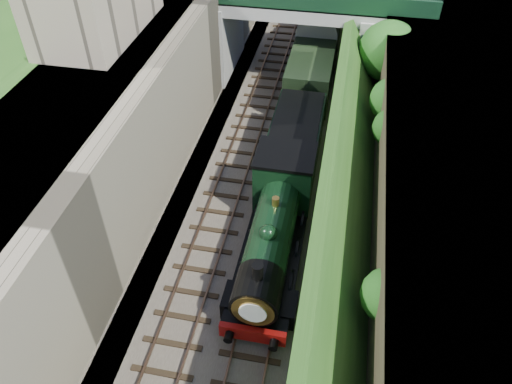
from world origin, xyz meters
name	(u,v)px	position (x,y,z in m)	size (l,w,h in m)	color
ground	(216,371)	(0.00, 0.00, 0.00)	(160.00, 160.00, 0.00)	#1E4714
trackbed	(290,103)	(0.00, 20.00, 0.10)	(10.00, 90.00, 0.20)	#473F38
retaining_wall	(209,49)	(-5.50, 20.00, 3.50)	(1.00, 90.00, 7.00)	#756B56
street_plateau_left	(158,45)	(-9.00, 20.00, 3.50)	(6.00, 90.00, 7.00)	#262628
street_plateau_right	(444,77)	(9.50, 20.00, 3.12)	(8.00, 90.00, 6.25)	#262628
embankment_slope	(368,101)	(4.97, 16.95, 2.71)	(4.55, 90.00, 6.36)	#1E4714
track_left	(261,98)	(-2.00, 20.00, 0.25)	(2.50, 90.00, 0.20)	black
track_right	(307,103)	(1.20, 20.00, 0.25)	(2.50, 90.00, 0.20)	black
road_bridge	(315,24)	(0.94, 24.00, 4.08)	(16.00, 6.40, 7.25)	gray
tree	(390,52)	(5.91, 19.49, 4.65)	(3.60, 3.80, 6.60)	black
locomotive	(274,229)	(1.20, 6.26, 1.89)	(3.10, 10.22, 3.83)	black
tender	(296,141)	(1.20, 13.63, 1.62)	(2.70, 6.00, 3.05)	black
coach_front	(319,38)	(1.20, 26.23, 2.05)	(2.90, 18.00, 3.70)	black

